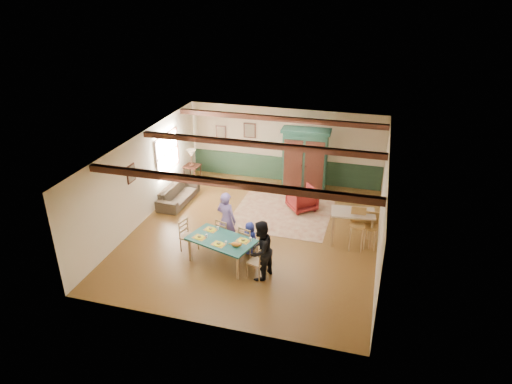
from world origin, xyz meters
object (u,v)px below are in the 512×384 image
(end_table, at_px, (193,174))
(person_woman, at_px, (260,251))
(dining_chair_far_left, at_px, (225,233))
(bar_stool_right, at_px, (371,231))
(dining_chair_end_left, at_px, (189,236))
(sofa, at_px, (178,194))
(person_man, at_px, (226,220))
(table_lamp, at_px, (192,158))
(cat, at_px, (236,244))
(armoire, at_px, (305,162))
(dining_chair_end_right, at_px, (257,261))
(person_child, at_px, (250,238))
(dining_chair_far_right, at_px, (248,240))
(armchair, at_px, (302,198))
(bar_stool_left, at_px, (357,230))
(counter_table, at_px, (352,227))
(dining_table, at_px, (222,251))

(end_table, bearing_deg, person_woman, -51.90)
(dining_chair_far_left, bearing_deg, end_table, -39.11)
(bar_stool_right, bearing_deg, dining_chair_far_left, -167.28)
(end_table, bearing_deg, dining_chair_end_left, -68.26)
(sofa, distance_m, bar_stool_right, 6.39)
(person_man, relative_size, sofa, 0.86)
(person_man, distance_m, table_lamp, 4.60)
(cat, distance_m, armoire, 5.17)
(dining_chair_end_right, bearing_deg, person_child, -136.85)
(dining_chair_far_right, bearing_deg, dining_chair_far_left, -0.00)
(dining_chair_far_right, distance_m, dining_chair_end_left, 1.62)
(bar_stool_right, bearing_deg, table_lamp, 154.08)
(dining_chair_far_right, bearing_deg, dining_chair_end_right, 136.17)
(person_woman, bearing_deg, armchair, -167.73)
(dining_chair_far_left, bearing_deg, dining_chair_far_right, 180.00)
(dining_chair_far_right, xyz_separation_m, person_woman, (0.57, -0.89, 0.33))
(cat, relative_size, armchair, 0.41)
(person_child, height_order, bar_stool_left, bar_stool_left)
(end_table, height_order, counter_table, counter_table)
(dining_chair_far_left, xyz_separation_m, table_lamp, (-2.59, 3.86, 0.50))
(person_woman, xyz_separation_m, armoire, (0.16, 5.19, 0.36))
(dining_table, bearing_deg, bar_stool_left, 25.94)
(dining_chair_far_left, distance_m, armchair, 3.25)
(armoire, distance_m, bar_stool_left, 3.86)
(bar_stool_right, bearing_deg, end_table, 154.08)
(dining_chair_end_left, bearing_deg, counter_table, -52.14)
(bar_stool_right, bearing_deg, armoire, 125.81)
(cat, xyz_separation_m, sofa, (-3.06, 3.23, -0.52))
(dining_chair_end_right, height_order, sofa, dining_chair_end_right)
(dining_table, relative_size, dining_chair_far_right, 1.89)
(dining_chair_end_right, bearing_deg, table_lamp, -125.45)
(dining_chair_far_left, distance_m, counter_table, 3.52)
(dining_chair_end_right, height_order, person_man, person_man)
(person_child, height_order, end_table, person_child)
(person_child, bearing_deg, person_man, -0.00)
(dining_chair_end_right, relative_size, armchair, 1.09)
(person_man, height_order, person_child, person_man)
(dining_chair_far_left, height_order, person_child, person_child)
(dining_chair_far_left, distance_m, person_woman, 1.74)
(dining_table, distance_m, armoire, 5.08)
(person_man, xyz_separation_m, table_lamp, (-2.62, 3.78, 0.13))
(sofa, distance_m, table_lamp, 1.77)
(person_man, distance_m, cat, 1.24)
(armoire, distance_m, table_lamp, 4.06)
(person_man, xyz_separation_m, armchair, (1.60, 2.74, -0.44))
(person_man, xyz_separation_m, bar_stool_right, (3.82, 0.95, -0.30))
(dining_chair_end_left, xyz_separation_m, cat, (1.51, -0.56, 0.35))
(person_child, height_order, armoire, armoire)
(dining_chair_end_right, distance_m, armoire, 5.22)
(person_child, bearing_deg, counter_table, -136.11)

